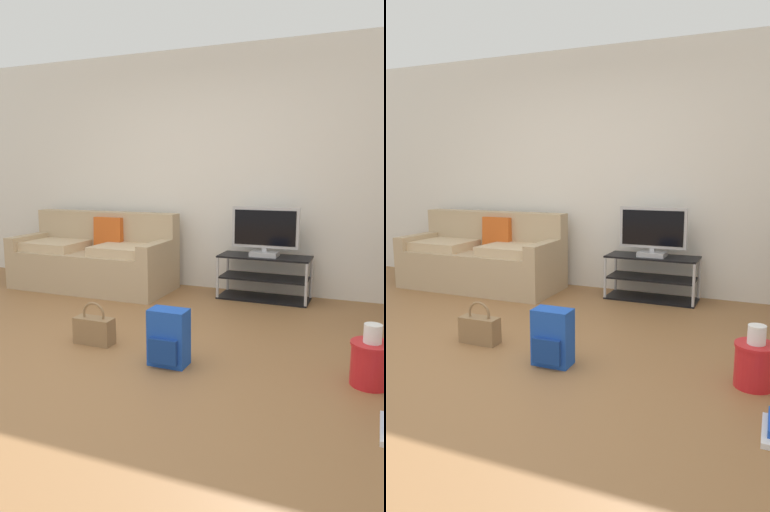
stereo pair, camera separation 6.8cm
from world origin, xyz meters
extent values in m
cube|color=olive|center=(0.00, 0.00, -0.01)|extent=(9.00, 9.80, 0.02)
cube|color=silver|center=(0.00, 2.45, 1.35)|extent=(9.00, 0.10, 2.70)
cube|color=tan|center=(-1.26, 1.86, 0.22)|extent=(1.86, 0.82, 0.44)
cube|color=tan|center=(-1.26, 2.17, 0.66)|extent=(1.86, 0.20, 0.44)
cube|color=tan|center=(-2.12, 1.86, 0.52)|extent=(0.14, 0.82, 0.16)
cube|color=tan|center=(-0.40, 1.86, 0.52)|extent=(0.14, 0.82, 0.16)
cube|color=#CBAF89|center=(-1.77, 1.80, 0.49)|extent=(0.74, 0.57, 0.10)
cube|color=#CBAF89|center=(-0.74, 1.80, 0.49)|extent=(0.74, 0.57, 0.10)
cube|color=#CC561E|center=(-1.14, 2.05, 0.64)|extent=(0.36, 0.14, 0.37)
cube|color=black|center=(0.72, 2.13, 0.46)|extent=(0.96, 0.39, 0.02)
cube|color=black|center=(0.72, 2.13, 0.23)|extent=(0.93, 0.38, 0.02)
cube|color=black|center=(0.72, 2.13, 0.01)|extent=(0.96, 0.39, 0.02)
cylinder|color=#B7B7BC|center=(0.25, 1.95, 0.23)|extent=(0.03, 0.03, 0.47)
cylinder|color=#B7B7BC|center=(1.18, 1.95, 0.23)|extent=(0.03, 0.03, 0.47)
cylinder|color=#B7B7BC|center=(0.25, 2.32, 0.23)|extent=(0.03, 0.03, 0.47)
cylinder|color=#B7B7BC|center=(1.18, 2.32, 0.23)|extent=(0.03, 0.03, 0.47)
cube|color=#B2B2B7|center=(0.72, 2.11, 0.49)|extent=(0.28, 0.22, 0.05)
cube|color=#B2B2B7|center=(0.72, 2.11, 0.54)|extent=(0.05, 0.04, 0.04)
cube|color=#B2B2B7|center=(0.72, 2.11, 0.77)|extent=(0.71, 0.04, 0.43)
cube|color=black|center=(0.72, 2.09, 0.77)|extent=(0.65, 0.01, 0.37)
cube|color=blue|center=(0.50, 0.17, 0.20)|extent=(0.27, 0.16, 0.40)
cube|color=navy|center=(0.50, 0.07, 0.13)|extent=(0.21, 0.04, 0.18)
cylinder|color=navy|center=(0.42, 0.27, 0.22)|extent=(0.04, 0.04, 0.32)
cylinder|color=navy|center=(0.58, 0.27, 0.22)|extent=(0.04, 0.04, 0.32)
cube|color=olive|center=(-0.22, 0.32, 0.11)|extent=(0.32, 0.13, 0.21)
torus|color=olive|center=(-0.22, 0.32, 0.24)|extent=(0.20, 0.02, 0.20)
cylinder|color=red|center=(1.82, 0.35, 0.14)|extent=(0.25, 0.25, 0.28)
cylinder|color=red|center=(1.82, 0.35, 0.27)|extent=(0.26, 0.26, 0.02)
cylinder|color=white|center=(1.82, 0.35, 0.33)|extent=(0.11, 0.11, 0.14)
camera|label=1|loc=(1.81, -2.65, 1.33)|focal=32.64mm
camera|label=2|loc=(1.87, -2.62, 1.33)|focal=32.64mm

